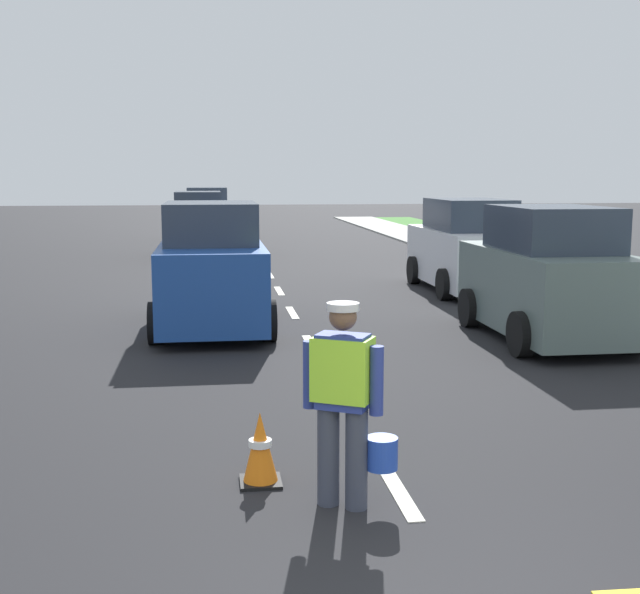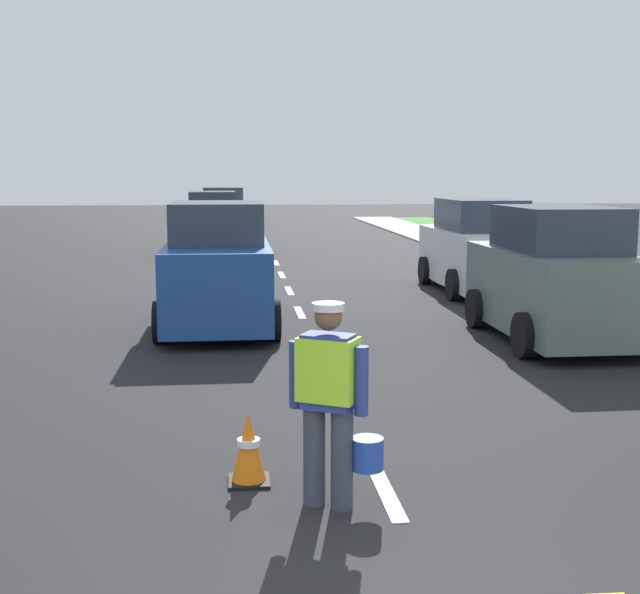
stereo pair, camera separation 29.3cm
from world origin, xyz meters
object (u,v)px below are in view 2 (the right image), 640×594
object	(u,v)px
road_worker	(331,395)
car_oncoming_second	(213,226)
car_parked_far	(478,249)
car_oncoming_third	(224,215)
car_oncoming_lead	(218,270)
traffic_cone_near	(249,448)
car_parked_curbside	(554,279)

from	to	relation	value
road_worker	car_oncoming_second	xyz separation A→B (m)	(-1.44, 20.92, 0.05)
car_parked_far	car_oncoming_third	distance (m)	16.77
road_worker	car_parked_far	bearing A→B (deg)	67.95
car_oncoming_second	car_oncoming_lead	size ratio (longest dim) A/B	0.95
car_parked_far	car_oncoming_lead	distance (m)	7.00
traffic_cone_near	car_oncoming_third	distance (m)	26.93
road_worker	car_oncoming_third	bearing A→B (deg)	92.43
car_oncoming_second	car_parked_far	xyz separation A→B (m)	(6.23, -9.11, 0.00)
car_oncoming_third	car_oncoming_lead	bearing A→B (deg)	-89.62
road_worker	car_parked_curbside	bearing A→B (deg)	55.10
road_worker	car_oncoming_second	distance (m)	20.97
car_parked_curbside	car_oncoming_lead	distance (m)	5.65
car_oncoming_lead	traffic_cone_near	bearing A→B (deg)	-87.00
road_worker	car_parked_far	distance (m)	12.75
car_oncoming_lead	car_oncoming_third	size ratio (longest dim) A/B	0.98
road_worker	traffic_cone_near	distance (m)	1.07
traffic_cone_near	car_oncoming_second	world-z (taller)	car_oncoming_second
car_parked_far	traffic_cone_near	bearing A→B (deg)	-115.82
traffic_cone_near	car_oncoming_second	xyz separation A→B (m)	(-0.79, 20.35, 0.66)
car_oncoming_third	car_parked_far	bearing A→B (deg)	-69.20
road_worker	car_parked_curbside	distance (m)	7.59
car_oncoming_second	car_oncoming_third	distance (m)	6.57
traffic_cone_near	car_parked_curbside	xyz separation A→B (m)	(5.00, 5.65, 0.69)
car_parked_far	car_oncoming_third	bearing A→B (deg)	110.80
car_parked_far	car_oncoming_lead	xyz separation A→B (m)	(-5.82, -3.88, 0.03)
car_oncoming_second	car_oncoming_lead	world-z (taller)	car_oncoming_lead
car_oncoming_third	car_oncoming_second	bearing A→B (deg)	-92.40
road_worker	car_oncoming_second	bearing A→B (deg)	93.94
traffic_cone_near	car_oncoming_second	size ratio (longest dim) A/B	0.17
traffic_cone_near	car_parked_curbside	world-z (taller)	car_parked_curbside
road_worker	traffic_cone_near	xyz separation A→B (m)	(-0.65, 0.58, -0.61)
car_parked_curbside	car_oncoming_third	size ratio (longest dim) A/B	0.94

